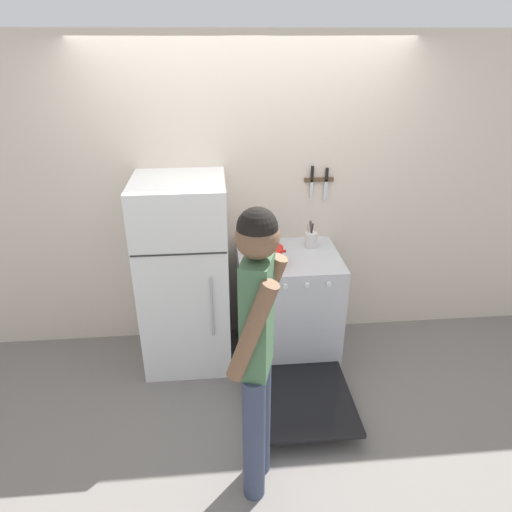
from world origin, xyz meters
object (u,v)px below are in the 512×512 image
(stove_range, at_px, (288,308))
(utensil_jar, at_px, (311,239))
(tea_kettle, at_px, (266,241))
(person, at_px, (257,346))
(dutch_oven_pot, at_px, (268,256))
(refrigerator, at_px, (185,275))

(stove_range, distance_m, utensil_jar, 0.60)
(tea_kettle, relative_size, person, 0.12)
(utensil_jar, xyz_separation_m, person, (-0.57, -1.41, 0.03))
(tea_kettle, bearing_deg, person, -98.27)
(stove_range, height_order, utensil_jar, utensil_jar)
(dutch_oven_pot, height_order, tea_kettle, tea_kettle)
(utensil_jar, bearing_deg, tea_kettle, -178.87)
(tea_kettle, distance_m, person, 1.42)
(utensil_jar, bearing_deg, person, -112.09)
(refrigerator, xyz_separation_m, stove_range, (0.83, -0.06, -0.32))
(stove_range, xyz_separation_m, dutch_oven_pot, (-0.18, -0.10, 0.54))
(person, bearing_deg, dutch_oven_pot, 6.79)
(dutch_oven_pot, xyz_separation_m, person, (-0.19, -1.12, 0.02))
(refrigerator, bearing_deg, stove_range, -4.04)
(stove_range, bearing_deg, tea_kettle, 133.26)
(refrigerator, bearing_deg, person, -70.26)
(tea_kettle, relative_size, utensil_jar, 0.95)
(dutch_oven_pot, relative_size, person, 0.15)
(dutch_oven_pot, xyz_separation_m, tea_kettle, (0.01, 0.28, -0.01))
(tea_kettle, bearing_deg, stove_range, -46.74)
(dutch_oven_pot, bearing_deg, tea_kettle, 87.09)
(refrigerator, relative_size, utensil_jar, 6.84)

